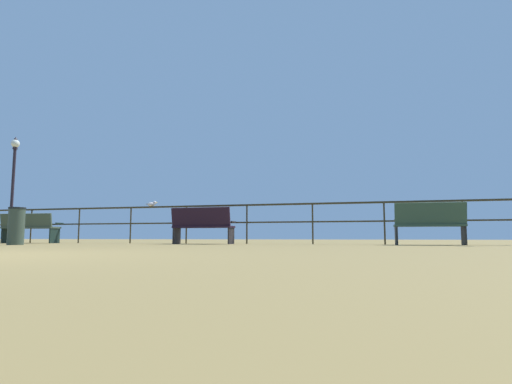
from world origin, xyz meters
The scene contains 7 objects.
pier_railing centered at (0.00, 8.41, 0.82)m, with size 20.46×0.05×1.11m.
bench_far_left centered at (-5.90, 7.72, 0.52)m, with size 1.78×0.86×0.91m.
bench_near_left centered at (-0.13, 7.71, 0.54)m, with size 1.70×0.65×0.99m.
bench_near_right centered at (5.65, 7.71, 0.55)m, with size 1.60×0.65×1.00m.
lamppost_left centered at (-7.54, 8.60, 2.06)m, with size 0.28×0.28×3.66m.
seagull_on_rail centered at (-2.08, 8.42, 1.19)m, with size 0.33×0.23×0.16m.
trash_bin centered at (-3.95, 5.29, 0.45)m, with size 0.39×0.39×0.91m.
Camera 1 is at (4.39, -2.98, 0.19)m, focal length 29.60 mm.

